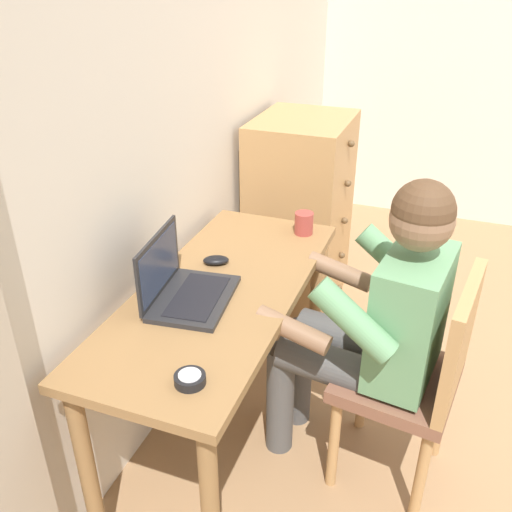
{
  "coord_description": "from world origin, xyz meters",
  "views": [
    {
      "loc": [
        -2.06,
        1.14,
        1.8
      ],
      "look_at": [
        -0.42,
        1.76,
        0.84
      ],
      "focal_mm": 38.92,
      "sensor_mm": 36.0,
      "label": 1
    }
  ],
  "objects": [
    {
      "name": "wall_back",
      "position": [
        0.0,
        2.2,
        1.25
      ],
      "size": [
        4.8,
        0.05,
        2.5
      ],
      "primitive_type": "cube",
      "color": "beige",
      "rests_on": "ground_plane"
    },
    {
      "name": "desk",
      "position": [
        -0.52,
        1.86,
        0.63
      ],
      "size": [
        1.3,
        0.54,
        0.74
      ],
      "color": "olive",
      "rests_on": "ground_plane"
    },
    {
      "name": "dresser",
      "position": [
        0.67,
        1.9,
        0.53
      ],
      "size": [
        0.59,
        0.51,
        1.07
      ],
      "color": "tan",
      "rests_on": "ground_plane"
    },
    {
      "name": "chair",
      "position": [
        -0.45,
        1.14,
        0.51
      ],
      "size": [
        0.47,
        0.45,
        0.9
      ],
      "color": "brown",
      "rests_on": "ground_plane"
    },
    {
      "name": "person_seated",
      "position": [
        -0.42,
        1.32,
        0.69
      ],
      "size": [
        0.58,
        0.62,
        1.21
      ],
      "color": "#4C4C4C",
      "rests_on": "ground_plane"
    },
    {
      "name": "laptop",
      "position": [
        -0.63,
        1.95,
        0.8
      ],
      "size": [
        0.37,
        0.29,
        0.24
      ],
      "color": "#232326",
      "rests_on": "desk"
    },
    {
      "name": "computer_mouse",
      "position": [
        -0.36,
        1.95,
        0.76
      ],
      "size": [
        0.1,
        0.12,
        0.03
      ],
      "primitive_type": "ellipsoid",
      "rotation": [
        0.0,
        0.0,
        0.43
      ],
      "color": "black",
      "rests_on": "desk"
    },
    {
      "name": "desk_clock",
      "position": [
        -1.01,
        1.73,
        0.76
      ],
      "size": [
        0.09,
        0.09,
        0.03
      ],
      "color": "black",
      "rests_on": "desk"
    },
    {
      "name": "coffee_mug",
      "position": [
        0.03,
        1.7,
        0.79
      ],
      "size": [
        0.12,
        0.08,
        0.09
      ],
      "color": "#9E3D38",
      "rests_on": "desk"
    }
  ]
}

